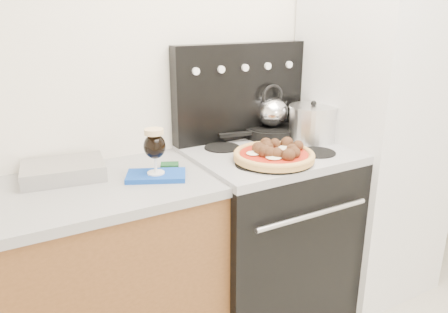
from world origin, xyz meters
TOP-DOWN VIEW (x-y plane):
  - room_shell at (0.00, 0.29)m, footprint 3.52×3.01m
  - base_cabinet at (-1.02, 1.20)m, footprint 1.45×0.60m
  - countertop at (-1.02, 1.20)m, footprint 1.48×0.63m
  - stove_body at (0.08, 1.18)m, footprint 0.76×0.65m
  - cooktop at (0.08, 1.18)m, footprint 0.76×0.65m
  - backguard at (0.08, 1.45)m, footprint 0.76×0.08m
  - fridge at (0.78, 1.15)m, footprint 0.64×0.68m
  - foil_sheet at (-0.86, 1.34)m, footprint 0.36×0.29m
  - oven_mitt at (-0.52, 1.14)m, footprint 0.28×0.23m
  - beer_glass at (-0.52, 1.14)m, footprint 0.10×0.10m
  - pizza_pan at (0.00, 1.03)m, footprint 0.45×0.45m
  - pizza at (0.00, 1.03)m, footprint 0.44×0.44m
  - skillet at (0.24, 1.38)m, footprint 0.35×0.35m
  - tea_kettle at (0.24, 1.38)m, footprint 0.19×0.19m
  - stock_pot at (0.38, 1.21)m, footprint 0.30×0.30m

SIDE VIEW (x-z plane):
  - base_cabinet at x=-1.02m, z-range 0.00..0.86m
  - stove_body at x=0.08m, z-range 0.00..0.88m
  - countertop at x=-1.02m, z-range 0.86..0.90m
  - cooktop at x=0.08m, z-range 0.88..0.92m
  - oven_mitt at x=-0.52m, z-range 0.90..0.92m
  - pizza_pan at x=0.00m, z-range 0.92..0.93m
  - foil_sheet at x=-0.86m, z-range 0.90..0.97m
  - skillet at x=0.24m, z-range 0.92..0.97m
  - fridge at x=0.78m, z-range 0.00..1.90m
  - pizza at x=0.00m, z-range 0.93..0.98m
  - stock_pot at x=0.38m, z-range 0.92..1.10m
  - beer_glass at x=-0.52m, z-range 0.92..1.12m
  - tea_kettle at x=0.24m, z-range 0.97..1.17m
  - backguard at x=0.08m, z-range 0.92..1.42m
  - room_shell at x=0.00m, z-range -0.01..2.51m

